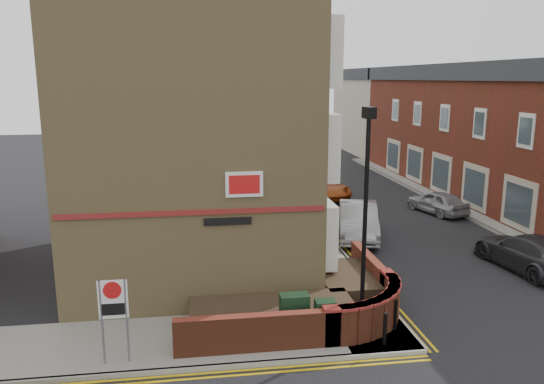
{
  "coord_description": "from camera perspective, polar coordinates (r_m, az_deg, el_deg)",
  "views": [
    {
      "loc": [
        -2.88,
        -12.11,
        7.15
      ],
      "look_at": [
        -0.53,
        4.0,
        3.64
      ],
      "focal_mm": 35.0,
      "sensor_mm": 36.0,
      "label": 1
    }
  ],
  "objects": [
    {
      "name": "grey_car_far",
      "position": [
        22.36,
        25.89,
        -5.86
      ],
      "size": [
        2.48,
        4.99,
        1.39
      ],
      "primitive_type": "imported",
      "rotation": [
        0.0,
        0.0,
        3.26
      ],
      "color": "#2C2B30",
      "rests_on": "ground"
    },
    {
      "name": "silver_car_far",
      "position": [
        29.8,
        17.38,
        -1.03
      ],
      "size": [
        2.46,
        3.95,
        1.25
      ],
      "primitive_type": "imported",
      "rotation": [
        0.0,
        0.0,
        3.43
      ],
      "color": "#929298",
      "rests_on": "ground"
    },
    {
      "name": "tree_far",
      "position": [
        42.5,
        -1.71,
        9.16
      ],
      "size": [
        3.81,
        3.81,
        7.0
      ],
      "color": "#382B1E",
      "rests_on": "pavement_main"
    },
    {
      "name": "bollard_near",
      "position": [
        14.95,
        12.05,
        -14.22
      ],
      "size": [
        0.11,
        0.11,
        0.9
      ],
      "primitive_type": "cylinder",
      "color": "black",
      "rests_on": "pavement_corner"
    },
    {
      "name": "red_car_main",
      "position": [
        32.46,
        5.4,
        0.62
      ],
      "size": [
        3.03,
        5.16,
        1.35
      ],
      "primitive_type": "imported",
      "rotation": [
        0.0,
        0.0,
        0.17
      ],
      "color": "#9D3E11",
      "rests_on": "ground"
    },
    {
      "name": "garden_wall",
      "position": [
        16.52,
        2.65,
        -13.49
      ],
      "size": [
        6.8,
        6.0,
        1.2
      ],
      "primitive_type": null,
      "color": "brown",
      "rests_on": "ground"
    },
    {
      "name": "yellow_lines_main",
      "position": [
        29.64,
        3.89,
        -1.8
      ],
      "size": [
        0.28,
        32.0,
        0.01
      ],
      "primitive_type": "cube",
      "color": "gold",
      "rests_on": "ground"
    },
    {
      "name": "traffic_light_assembly",
      "position": [
        37.74,
        -0.19,
        5.53
      ],
      "size": [
        0.2,
        0.16,
        4.2
      ],
      "color": "black",
      "rests_on": "pavement_main"
    },
    {
      "name": "lamppost",
      "position": [
        14.55,
        9.96,
        -3.18
      ],
      "size": [
        0.25,
        0.5,
        6.3
      ],
      "color": "black",
      "rests_on": "pavement_corner"
    },
    {
      "name": "kerb_main_far",
      "position": [
        29.55,
        20.03,
        -2.46
      ],
      "size": [
        0.15,
        40.0,
        0.12
      ],
      "primitive_type": "cube",
      "color": "gray",
      "rests_on": "ground"
    },
    {
      "name": "ground",
      "position": [
        14.36,
        4.63,
        -17.74
      ],
      "size": [
        120.0,
        120.0,
        0.0
      ],
      "primitive_type": "plane",
      "color": "black",
      "rests_on": "ground"
    },
    {
      "name": "kerb_main_near",
      "position": [
        29.58,
        3.42,
        -1.71
      ],
      "size": [
        0.15,
        32.0,
        0.12
      ],
      "primitive_type": "cube",
      "color": "gray",
      "rests_on": "ground"
    },
    {
      "name": "pavement_far",
      "position": [
        30.54,
        23.34,
        -2.26
      ],
      "size": [
        4.0,
        40.0,
        0.12
      ],
      "primitive_type": "cube",
      "color": "gray",
      "rests_on": "ground"
    },
    {
      "name": "tree_mid",
      "position": [
        34.56,
        -0.16,
        8.94
      ],
      "size": [
        4.03,
        4.03,
        7.42
      ],
      "color": "#382B1E",
      "rests_on": "pavement_main"
    },
    {
      "name": "corner_building",
      "position": [
        20.13,
        -8.29,
        9.42
      ],
      "size": [
        8.95,
        10.4,
        13.6
      ],
      "color": "#9F8654",
      "rests_on": "ground"
    },
    {
      "name": "silver_car_near",
      "position": [
        24.52,
        9.24,
        -3.03
      ],
      "size": [
        2.81,
        5.03,
        1.57
      ],
      "primitive_type": "imported",
      "rotation": [
        0.0,
        0.0,
        -0.25
      ],
      "color": "gray",
      "rests_on": "ground"
    },
    {
      "name": "kerb_side",
      "position": [
        14.05,
        -10.19,
        -18.35
      ],
      "size": [
        13.0,
        0.15,
        0.12
      ],
      "primitive_type": "cube",
      "color": "gray",
      "rests_on": "ground"
    },
    {
      "name": "bollard_far",
      "position": [
        15.83,
        13.12,
        -12.73
      ],
      "size": [
        0.11,
        0.11,
        0.9
      ],
      "primitive_type": "cylinder",
      "color": "black",
      "rests_on": "pavement_corner"
    },
    {
      "name": "far_terrace",
      "position": [
        34.05,
        22.58,
        6.01
      ],
      "size": [
        5.4,
        30.4,
        8.0
      ],
      "color": "brown",
      "rests_on": "ground"
    },
    {
      "name": "yellow_lines_side",
      "position": [
        13.86,
        -10.22,
        -19.07
      ],
      "size": [
        13.0,
        0.28,
        0.01
      ],
      "primitive_type": "cube",
      "color": "gold",
      "rests_on": "ground"
    },
    {
      "name": "pavement_main",
      "position": [
        29.4,
        1.51,
        -1.78
      ],
      "size": [
        2.0,
        32.0,
        0.12
      ],
      "primitive_type": "cube",
      "color": "gray",
      "rests_on": "ground"
    },
    {
      "name": "utility_cabinet_large",
      "position": [
        15.09,
        2.41,
        -13.05
      ],
      "size": [
        0.8,
        0.45,
        1.2
      ],
      "primitive_type": "cube",
      "color": "black",
      "rests_on": "pavement_corner"
    },
    {
      "name": "zone_sign",
      "position": [
        13.92,
        -16.69,
        -11.67
      ],
      "size": [
        0.72,
        0.07,
        2.2
      ],
      "color": "slate",
      "rests_on": "pavement_corner"
    },
    {
      "name": "far_terrace_cream",
      "position": [
        53.13,
        10.94,
        8.62
      ],
      "size": [
        5.4,
        12.4,
        8.0
      ],
      "color": "#B6AB96",
      "rests_on": "ground"
    },
    {
      "name": "utility_cabinet_small",
      "position": [
        15.01,
        5.72,
        -13.47
      ],
      "size": [
        0.55,
        0.4,
        1.1
      ],
      "primitive_type": "cube",
      "color": "black",
      "rests_on": "pavement_corner"
    },
    {
      "name": "pavement_corner",
      "position": [
        15.36,
        -10.02,
        -15.52
      ],
      "size": [
        13.0,
        3.0,
        0.12
      ],
      "primitive_type": "cube",
      "color": "gray",
      "rests_on": "ground"
    },
    {
      "name": "tree_near",
      "position": [
        26.72,
        2.28,
        6.91
      ],
      "size": [
        3.64,
        3.65,
        6.7
      ],
      "color": "#382B1E",
      "rests_on": "pavement_main"
    }
  ]
}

